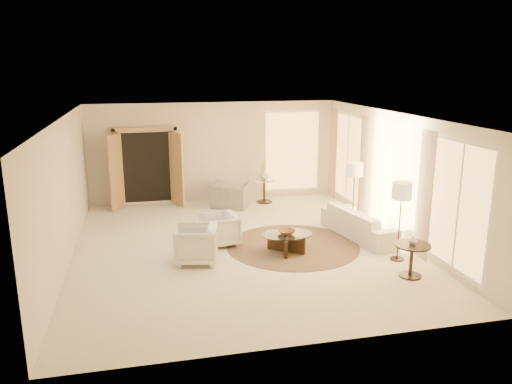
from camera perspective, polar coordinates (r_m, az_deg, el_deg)
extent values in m
cube|color=#F0E8CA|center=(10.80, -1.61, -6.34)|extent=(7.00, 8.00, 0.02)
cube|color=white|center=(10.16, -1.72, 8.66)|extent=(7.00, 8.00, 0.02)
cube|color=beige|center=(14.26, -4.80, 4.57)|extent=(7.00, 0.04, 2.80)
cube|color=beige|center=(6.68, 5.08, -6.80)|extent=(7.00, 0.04, 2.80)
cube|color=beige|center=(10.32, -21.08, -0.11)|extent=(0.04, 8.00, 2.80)
cube|color=beige|center=(11.57, 15.61, 1.80)|extent=(0.04, 8.00, 2.80)
cube|color=tan|center=(14.08, -12.39, 2.83)|extent=(1.80, 0.12, 2.16)
cube|color=tan|center=(13.84, -15.68, 2.23)|extent=(0.35, 0.66, 2.00)
cube|color=tan|center=(13.85, -9.06, 2.59)|extent=(0.35, 0.66, 2.00)
cylinder|color=#3E2B1D|center=(10.88, 4.22, -6.14)|extent=(3.43, 3.43, 0.01)
imported|color=white|center=(11.59, 12.11, -3.47)|extent=(1.29, 2.36, 0.65)
imported|color=white|center=(10.83, -4.15, -4.14)|extent=(0.79, 0.83, 0.76)
imported|color=white|center=(9.94, -6.90, -5.74)|extent=(0.88, 0.92, 0.82)
imported|color=gray|center=(13.66, -3.01, 0.05)|extent=(1.19, 1.03, 0.88)
cube|color=black|center=(10.47, 3.48, -5.93)|extent=(0.70, 0.56, 0.37)
cube|color=black|center=(10.47, 3.48, -5.93)|extent=(0.32, 0.81, 0.37)
cylinder|color=white|center=(10.39, 3.50, -4.83)|extent=(1.39, 1.39, 0.02)
cylinder|color=black|center=(9.79, 17.19, -9.11)|extent=(0.42, 0.42, 0.03)
cylinder|color=black|center=(9.68, 17.32, -7.52)|extent=(0.06, 0.06, 0.59)
cylinder|color=black|center=(9.58, 17.45, -5.82)|extent=(0.66, 0.66, 0.03)
cylinder|color=#2E2217|center=(14.23, 0.95, -1.11)|extent=(0.45, 0.45, 0.03)
cylinder|color=#2E2217|center=(14.15, 0.95, 0.10)|extent=(0.07, 0.07, 0.64)
cylinder|color=white|center=(14.07, 0.96, 1.40)|extent=(0.58, 0.58, 0.03)
cylinder|color=#2E2217|center=(12.39, 10.92, -3.75)|extent=(0.27, 0.27, 0.03)
cylinder|color=#2E2217|center=(12.21, 11.06, -0.85)|extent=(0.03, 0.03, 1.33)
cylinder|color=beige|center=(12.04, 11.23, 2.56)|extent=(0.38, 0.38, 0.32)
cylinder|color=#2E2217|center=(10.51, 15.80, -7.37)|extent=(0.27, 0.27, 0.03)
cylinder|color=#2E2217|center=(10.29, 16.05, -3.93)|extent=(0.03, 0.03, 1.36)
cylinder|color=beige|center=(10.09, 16.34, 0.15)|extent=(0.39, 0.39, 0.33)
imported|color=brown|center=(10.38, 3.50, -4.55)|extent=(0.41, 0.41, 0.09)
imported|color=silver|center=(9.55, 17.49, -5.31)|extent=(0.17, 0.17, 0.16)
imported|color=silver|center=(14.04, 0.96, 1.95)|extent=(0.26, 0.26, 0.26)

